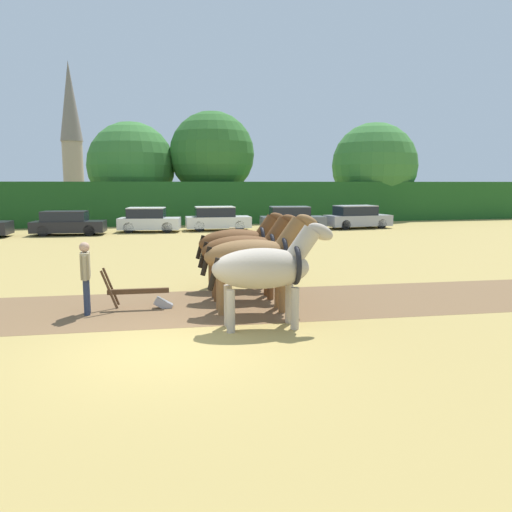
# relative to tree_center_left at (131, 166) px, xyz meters

# --- Properties ---
(ground_plane) EXTENTS (240.00, 240.00, 0.00)m
(ground_plane) POSITION_rel_tree_center_left_xyz_m (0.44, -32.92, -4.46)
(ground_plane) COLOR #A88E4C
(plowed_furrow_strip) EXTENTS (31.68, 5.99, 0.01)m
(plowed_furrow_strip) POSITION_rel_tree_center_left_xyz_m (-2.01, -29.54, -4.46)
(plowed_furrow_strip) COLOR brown
(plowed_furrow_strip) RESTS_ON ground
(hedgerow) EXTENTS (66.57, 1.75, 3.19)m
(hedgerow) POSITION_rel_tree_center_left_xyz_m (0.44, -4.40, -2.87)
(hedgerow) COLOR #1E511E
(hedgerow) RESTS_ON ground
(tree_center_left) EXTENTS (6.99, 6.99, 7.96)m
(tree_center_left) POSITION_rel_tree_center_left_xyz_m (0.00, 0.00, 0.00)
(tree_center_left) COLOR brown
(tree_center_left) RESTS_ON ground
(tree_center) EXTENTS (6.82, 6.82, 8.81)m
(tree_center) POSITION_rel_tree_center_left_xyz_m (6.38, -1.32, 0.93)
(tree_center) COLOR #423323
(tree_center) RESTS_ON ground
(tree_center_right) EXTENTS (7.31, 7.31, 8.23)m
(tree_center_right) POSITION_rel_tree_center_left_xyz_m (20.40, -2.08, 0.11)
(tree_center_right) COLOR brown
(tree_center_right) RESTS_ON ground
(church_spire) EXTENTS (2.98, 2.98, 19.35)m
(church_spire) POSITION_rel_tree_center_left_xyz_m (-7.74, 31.63, 5.66)
(church_spire) COLOR gray
(church_spire) RESTS_ON ground
(draft_horse_lead_left) EXTENTS (2.79, 1.07, 2.33)m
(draft_horse_lead_left) POSITION_rel_tree_center_left_xyz_m (2.67, -31.96, -3.17)
(draft_horse_lead_left) COLOR #B2A38E
(draft_horse_lead_left) RESTS_ON ground
(draft_horse_lead_right) EXTENTS (2.95, 1.02, 2.43)m
(draft_horse_lead_right) POSITION_rel_tree_center_left_xyz_m (2.78, -30.58, -3.11)
(draft_horse_lead_right) COLOR brown
(draft_horse_lead_right) RESTS_ON ground
(draft_horse_trail_left) EXTENTS (2.89, 1.02, 2.34)m
(draft_horse_trail_left) POSITION_rel_tree_center_left_xyz_m (2.87, -29.20, -3.16)
(draft_horse_trail_left) COLOR brown
(draft_horse_trail_left) RESTS_ON ground
(draft_horse_trail_right) EXTENTS (2.82, 1.04, 2.31)m
(draft_horse_trail_right) POSITION_rel_tree_center_left_xyz_m (2.97, -27.82, -3.14)
(draft_horse_trail_right) COLOR brown
(draft_horse_trail_right) RESTS_ON ground
(plow) EXTENTS (1.73, 0.49, 1.13)m
(plow) POSITION_rel_tree_center_left_xyz_m (0.14, -29.70, -4.14)
(plow) COLOR #4C331E
(plow) RESTS_ON ground
(farmer_at_plow) EXTENTS (0.24, 0.69, 1.73)m
(farmer_at_plow) POSITION_rel_tree_center_left_xyz_m (-1.18, -29.90, -3.45)
(farmer_at_plow) COLOR #28334C
(farmer_at_plow) RESTS_ON ground
(farmer_beside_team) EXTENTS (0.45, 0.51, 1.65)m
(farmer_beside_team) POSITION_rel_tree_center_left_xyz_m (3.10, -26.03, -3.51)
(farmer_beside_team) COLOR #38332D
(farmer_beside_team) RESTS_ON ground
(parked_car_center) EXTENTS (4.34, 2.15, 1.43)m
(parked_car_center) POSITION_rel_tree_center_left_xyz_m (-3.84, -10.47, -3.77)
(parked_car_center) COLOR black
(parked_car_center) RESTS_ON ground
(parked_car_center_right) EXTENTS (4.08, 2.40, 1.56)m
(parked_car_center_right) POSITION_rel_tree_center_left_xyz_m (0.93, -9.69, -3.72)
(parked_car_center_right) COLOR silver
(parked_car_center_right) RESTS_ON ground
(parked_car_right) EXTENTS (4.28, 1.95, 1.57)m
(parked_car_right) POSITION_rel_tree_center_left_xyz_m (5.34, -9.65, -3.71)
(parked_car_right) COLOR silver
(parked_car_right) RESTS_ON ground
(parked_car_far_right) EXTENTS (4.40, 2.25, 1.56)m
(parked_car_far_right) POSITION_rel_tree_center_left_xyz_m (10.20, -10.55, -3.72)
(parked_car_far_right) COLOR #565B66
(parked_car_far_right) RESTS_ON ground
(parked_car_end_right) EXTENTS (4.56, 2.11, 1.57)m
(parked_car_end_right) POSITION_rel_tree_center_left_xyz_m (14.94, -10.48, -3.71)
(parked_car_end_right) COLOR #9E9EA8
(parked_car_end_right) RESTS_ON ground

